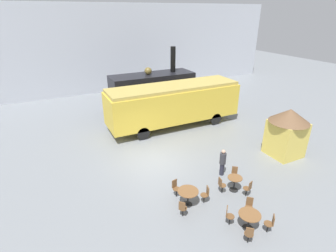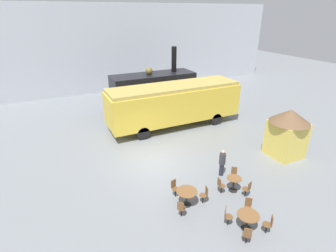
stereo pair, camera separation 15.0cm
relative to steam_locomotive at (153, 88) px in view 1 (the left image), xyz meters
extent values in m
plane|color=gray|center=(-3.61, -8.67, -1.90)|extent=(80.00, 80.00, 0.00)
cube|color=#B2B7C1|center=(-3.61, 7.07, 2.60)|extent=(44.00, 0.15, 9.00)
cube|color=black|center=(-0.02, 0.00, -0.02)|extent=(7.44, 2.47, 2.50)
cylinder|color=black|center=(2.03, 0.00, 2.34)|extent=(0.46, 0.46, 2.23)
sphere|color=brown|center=(-0.39, 0.00, 1.53)|extent=(0.64, 0.64, 0.64)
cylinder|color=black|center=(2.21, -1.18, -1.41)|extent=(0.97, 0.12, 0.97)
cylinder|color=black|center=(2.21, 1.18, -1.41)|extent=(0.97, 0.12, 0.97)
cylinder|color=black|center=(-2.25, -1.18, -1.41)|extent=(0.97, 0.12, 0.97)
cylinder|color=black|center=(-2.25, 1.18, -1.41)|extent=(0.97, 0.12, 0.97)
cube|color=gold|center=(-0.15, -4.44, -0.11)|extent=(10.09, 2.82, 2.38)
cube|color=tan|center=(-0.15, -4.44, 1.19)|extent=(9.88, 2.60, 0.24)
cylinder|color=black|center=(2.88, -5.79, -1.44)|extent=(0.92, 0.12, 0.92)
cylinder|color=black|center=(2.88, -3.08, -1.44)|extent=(0.92, 0.12, 0.92)
cylinder|color=black|center=(-3.18, -5.79, -1.44)|extent=(0.92, 0.12, 0.92)
cylinder|color=black|center=(-3.18, -3.08, -1.44)|extent=(0.92, 0.12, 0.92)
cylinder|color=black|center=(-2.24, -15.24, -1.89)|extent=(0.44, 0.44, 0.02)
cylinder|color=black|center=(-2.24, -15.24, -1.54)|extent=(0.08, 0.08, 0.68)
cylinder|color=brown|center=(-2.24, -15.24, -1.18)|extent=(0.90, 0.90, 0.03)
cylinder|color=black|center=(-3.76, -12.91, -1.89)|extent=(0.44, 0.44, 0.02)
cylinder|color=black|center=(-3.76, -12.91, -1.52)|extent=(0.08, 0.08, 0.72)
cylinder|color=brown|center=(-3.76, -12.91, -1.14)|extent=(0.96, 0.96, 0.03)
cylinder|color=black|center=(-1.15, -12.99, -1.89)|extent=(0.44, 0.44, 0.02)
cylinder|color=black|center=(-1.15, -12.99, -1.53)|extent=(0.08, 0.08, 0.70)
cylinder|color=brown|center=(-1.15, -12.99, -1.16)|extent=(0.72, 0.72, 0.03)
cylinder|color=black|center=(-1.74, -14.68, -1.69)|extent=(0.06, 0.06, 0.42)
cylinder|color=brown|center=(-1.74, -14.68, -1.46)|extent=(0.36, 0.36, 0.03)
cube|color=brown|center=(-1.64, -14.57, -1.24)|extent=(0.24, 0.22, 0.42)
cylinder|color=black|center=(-2.80, -14.74, -1.69)|extent=(0.06, 0.06, 0.42)
cylinder|color=brown|center=(-2.80, -14.74, -1.46)|extent=(0.36, 0.36, 0.03)
cube|color=brown|center=(-2.92, -14.64, -1.24)|extent=(0.22, 0.24, 0.42)
cylinder|color=black|center=(-2.75, -15.80, -1.69)|extent=(0.06, 0.06, 0.42)
cylinder|color=brown|center=(-2.75, -15.80, -1.46)|extent=(0.36, 0.36, 0.03)
cube|color=brown|center=(-2.85, -15.91, -1.24)|extent=(0.24, 0.22, 0.42)
cylinder|color=black|center=(-1.69, -15.74, -1.69)|extent=(0.06, 0.06, 0.42)
cylinder|color=brown|center=(-1.69, -15.74, -1.46)|extent=(0.36, 0.36, 0.03)
cube|color=brown|center=(-1.57, -15.84, -1.24)|extent=(0.22, 0.24, 0.42)
cylinder|color=black|center=(-3.01, -13.12, -1.69)|extent=(0.06, 0.06, 0.42)
cylinder|color=brown|center=(-3.01, -13.12, -1.46)|extent=(0.36, 0.36, 0.03)
cube|color=brown|center=(-2.86, -13.17, -1.24)|extent=(0.12, 0.29, 0.42)
cylinder|color=black|center=(-3.95, -12.16, -1.69)|extent=(0.06, 0.06, 0.42)
cylinder|color=brown|center=(-3.95, -12.16, -1.46)|extent=(0.36, 0.36, 0.03)
cube|color=brown|center=(-3.98, -12.01, -1.24)|extent=(0.29, 0.11, 0.42)
cylinder|color=black|center=(-4.32, -13.45, -1.69)|extent=(0.06, 0.06, 0.42)
cylinder|color=brown|center=(-4.32, -13.45, -1.46)|extent=(0.36, 0.36, 0.03)
cube|color=brown|center=(-4.43, -13.56, -1.24)|extent=(0.23, 0.23, 0.42)
cylinder|color=black|center=(-1.81, -12.89, -1.69)|extent=(0.06, 0.06, 0.42)
cylinder|color=brown|center=(-1.81, -12.89, -1.46)|extent=(0.36, 0.36, 0.03)
cube|color=brown|center=(-1.96, -12.87, -1.24)|extent=(0.08, 0.29, 0.42)
cylinder|color=black|center=(-0.91, -13.60, -1.69)|extent=(0.06, 0.06, 0.42)
cylinder|color=brown|center=(-0.91, -13.60, -1.46)|extent=(0.36, 0.36, 0.03)
cube|color=brown|center=(-0.86, -13.74, -1.24)|extent=(0.28, 0.14, 0.42)
cylinder|color=black|center=(-0.75, -12.47, -1.69)|extent=(0.06, 0.06, 0.42)
cylinder|color=brown|center=(-0.75, -12.47, -1.46)|extent=(0.36, 0.36, 0.03)
cube|color=brown|center=(-0.65, -12.35, -1.24)|extent=(0.25, 0.21, 0.42)
cylinder|color=#262633|center=(-0.88, -11.61, -1.55)|extent=(0.24, 0.24, 0.71)
cylinder|color=#333338|center=(-0.88, -11.61, -0.88)|extent=(0.34, 0.34, 0.63)
sphere|color=tan|center=(-0.88, -11.61, -0.46)|extent=(0.20, 0.20, 0.20)
cube|color=#DBC151|center=(3.88, -11.48, -0.80)|extent=(1.80, 1.80, 2.20)
cone|color=brown|center=(3.88, -11.48, 0.70)|extent=(2.34, 2.34, 0.80)
camera|label=1|loc=(-8.78, -21.15, 6.31)|focal=28.00mm
camera|label=2|loc=(-8.65, -21.21, 6.31)|focal=28.00mm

